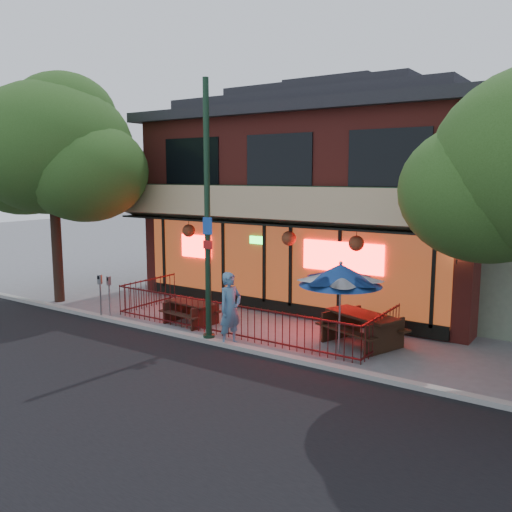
{
  "coord_description": "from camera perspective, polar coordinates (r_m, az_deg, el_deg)",
  "views": [
    {
      "loc": [
        9.11,
        -11.56,
        4.54
      ],
      "look_at": [
        -0.07,
        2.0,
        2.07
      ],
      "focal_mm": 38.0,
      "sensor_mm": 36.0,
      "label": 1
    }
  ],
  "objects": [
    {
      "name": "parking_meter_far",
      "position": [
        17.77,
        -16.08,
        -3.36
      ],
      "size": [
        0.16,
        0.15,
        1.42
      ],
      "color": "gray",
      "rests_on": "ground"
    },
    {
      "name": "street_tree_left",
      "position": [
        20.45,
        -20.5,
        11.23
      ],
      "size": [
        5.6,
        5.6,
        8.05
      ],
      "color": "#2E2117",
      "rests_on": "ground"
    },
    {
      "name": "picnic_table_left",
      "position": [
        16.78,
        -6.87,
        -5.59
      ],
      "size": [
        1.71,
        1.38,
        0.68
      ],
      "color": "#351B13",
      "rests_on": "ground"
    },
    {
      "name": "picnic_table_right",
      "position": [
        14.86,
        11.12,
        -7.08
      ],
      "size": [
        2.44,
        2.16,
        0.86
      ],
      "color": "#321D11",
      "rests_on": "ground"
    },
    {
      "name": "patio_fence",
      "position": [
        15.61,
        -2.9,
        -5.92
      ],
      "size": [
        8.44,
        2.62,
        1.0
      ],
      "color": "#4C1011",
      "rests_on": "ground"
    },
    {
      "name": "curb",
      "position": [
        15.01,
        -5.21,
        -8.81
      ],
      "size": [
        80.0,
        0.25,
        0.12
      ],
      "primitive_type": "cube",
      "color": "#999993",
      "rests_on": "ground"
    },
    {
      "name": "patio_umbrella",
      "position": [
        13.76,
        8.89,
        -1.98
      ],
      "size": [
        2.09,
        2.09,
        2.39
      ],
      "color": "gray",
      "rests_on": "ground"
    },
    {
      "name": "ground",
      "position": [
        15.4,
        -4.02,
        -8.57
      ],
      "size": [
        80.0,
        80.0,
        0.0
      ],
      "primitive_type": "plane",
      "color": "gray",
      "rests_on": "ground"
    },
    {
      "name": "street_light",
      "position": [
        14.47,
        -5.13,
        3.04
      ],
      "size": [
        0.43,
        0.32,
        7.0
      ],
      "color": "#163220",
      "rests_on": "ground"
    },
    {
      "name": "parking_meter_near",
      "position": [
        17.58,
        -15.21,
        -3.51
      ],
      "size": [
        0.15,
        0.13,
        1.39
      ],
      "color": "#919499",
      "rests_on": "ground"
    },
    {
      "name": "asphalt_street",
      "position": [
        11.59,
        -23.32,
        -15.18
      ],
      "size": [
        80.0,
        11.0,
        0.0
      ],
      "primitive_type": "cube",
      "color": "black",
      "rests_on": "ground"
    },
    {
      "name": "pedestrian",
      "position": [
        14.45,
        -2.72,
        -5.62
      ],
      "size": [
        0.61,
        0.8,
        1.99
      ],
      "primitive_type": "imported",
      "rotation": [
        0.0,
        0.0,
        1.38
      ],
      "color": "teal",
      "rests_on": "ground"
    },
    {
      "name": "restaurant_building",
      "position": [
        20.78,
        8.14,
        7.36
      ],
      "size": [
        12.96,
        9.49,
        8.05
      ],
      "color": "maroon",
      "rests_on": "ground"
    }
  ]
}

